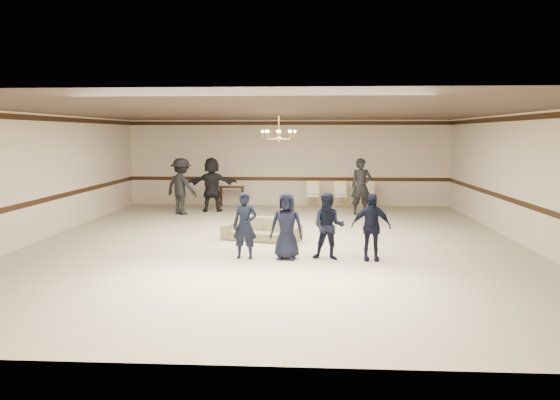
{
  "coord_description": "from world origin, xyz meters",
  "views": [
    {
      "loc": [
        0.83,
        -12.85,
        2.69
      ],
      "look_at": [
        0.12,
        -0.5,
        1.14
      ],
      "focal_mm": 33.95,
      "sensor_mm": 36.0,
      "label": 1
    }
  ],
  "objects_px": {
    "settee": "(261,229)",
    "boy_b": "(287,226)",
    "boy_c": "(329,226)",
    "adult_left": "(181,186)",
    "banquet_chair_right": "(368,195)",
    "adult_right": "(361,187)",
    "adult_mid": "(212,185)",
    "console_table": "(232,196)",
    "banquet_chair_left": "(313,195)",
    "chandelier": "(279,127)",
    "boy_d": "(371,227)",
    "boy_a": "(245,226)",
    "banquet_chair_mid": "(341,195)"
  },
  "relations": [
    {
      "from": "boy_d",
      "to": "banquet_chair_left",
      "type": "relative_size",
      "value": 1.5
    },
    {
      "from": "boy_a",
      "to": "console_table",
      "type": "xyz_separation_m",
      "value": [
        -1.5,
        8.1,
        -0.34
      ]
    },
    {
      "from": "boy_b",
      "to": "banquet_chair_left",
      "type": "bearing_deg",
      "value": 91.76
    },
    {
      "from": "adult_mid",
      "to": "chandelier",
      "type": "bearing_deg",
      "value": 115.04
    },
    {
      "from": "adult_right",
      "to": "adult_mid",
      "type": "bearing_deg",
      "value": 168.71
    },
    {
      "from": "adult_mid",
      "to": "banquet_chair_right",
      "type": "bearing_deg",
      "value": -175.81
    },
    {
      "from": "boy_a",
      "to": "boy_b",
      "type": "height_order",
      "value": "same"
    },
    {
      "from": "chandelier",
      "to": "banquet_chair_mid",
      "type": "bearing_deg",
      "value": 69.77
    },
    {
      "from": "boy_c",
      "to": "adult_left",
      "type": "xyz_separation_m",
      "value": [
        -4.7,
        6.17,
        0.22
      ]
    },
    {
      "from": "settee",
      "to": "boy_b",
      "type": "bearing_deg",
      "value": -53.3
    },
    {
      "from": "boy_c",
      "to": "banquet_chair_right",
      "type": "distance_m",
      "value": 8.08
    },
    {
      "from": "chandelier",
      "to": "banquet_chair_left",
      "type": "bearing_deg",
      "value": 79.92
    },
    {
      "from": "boy_d",
      "to": "banquet_chair_right",
      "type": "height_order",
      "value": "boy_d"
    },
    {
      "from": "boy_d",
      "to": "console_table",
      "type": "bearing_deg",
      "value": 116.81
    },
    {
      "from": "chandelier",
      "to": "boy_b",
      "type": "xyz_separation_m",
      "value": [
        0.33,
        -2.66,
        -2.15
      ]
    },
    {
      "from": "boy_b",
      "to": "adult_left",
      "type": "height_order",
      "value": "adult_left"
    },
    {
      "from": "boy_d",
      "to": "adult_right",
      "type": "relative_size",
      "value": 0.77
    },
    {
      "from": "adult_left",
      "to": "console_table",
      "type": "bearing_deg",
      "value": -97.33
    },
    {
      "from": "settee",
      "to": "adult_right",
      "type": "distance_m",
      "value": 5.39
    },
    {
      "from": "chandelier",
      "to": "adult_left",
      "type": "relative_size",
      "value": 0.5
    },
    {
      "from": "boy_d",
      "to": "adult_right",
      "type": "height_order",
      "value": "adult_right"
    },
    {
      "from": "boy_a",
      "to": "boy_d",
      "type": "xyz_separation_m",
      "value": [
        2.7,
        0.0,
        0.0
      ]
    },
    {
      "from": "boy_a",
      "to": "settee",
      "type": "height_order",
      "value": "boy_a"
    },
    {
      "from": "boy_a",
      "to": "banquet_chair_right",
      "type": "distance_m",
      "value": 8.64
    },
    {
      "from": "chandelier",
      "to": "adult_right",
      "type": "bearing_deg",
      "value": 56.48
    },
    {
      "from": "adult_left",
      "to": "banquet_chair_right",
      "type": "bearing_deg",
      "value": -136.16
    },
    {
      "from": "adult_mid",
      "to": "boy_c",
      "type": "bearing_deg",
      "value": 112.59
    },
    {
      "from": "boy_b",
      "to": "adult_right",
      "type": "relative_size",
      "value": 0.77
    },
    {
      "from": "boy_a",
      "to": "adult_right",
      "type": "xyz_separation_m",
      "value": [
        3.1,
        6.47,
        0.22
      ]
    },
    {
      "from": "banquet_chair_left",
      "to": "banquet_chair_mid",
      "type": "relative_size",
      "value": 1.0
    },
    {
      "from": "adult_mid",
      "to": "console_table",
      "type": "xyz_separation_m",
      "value": [
        0.5,
        1.22,
        -0.56
      ]
    },
    {
      "from": "boy_a",
      "to": "adult_left",
      "type": "bearing_deg",
      "value": 119.88
    },
    {
      "from": "adult_left",
      "to": "boy_b",
      "type": "bearing_deg",
      "value": 150.39
    },
    {
      "from": "boy_a",
      "to": "boy_d",
      "type": "relative_size",
      "value": 1.0
    },
    {
      "from": "chandelier",
      "to": "boy_b",
      "type": "relative_size",
      "value": 0.65
    },
    {
      "from": "adult_right",
      "to": "boy_d",
      "type": "bearing_deg",
      "value": -100.34
    },
    {
      "from": "adult_left",
      "to": "chandelier",
      "type": "bearing_deg",
      "value": 163.42
    },
    {
      "from": "banquet_chair_mid",
      "to": "boy_b",
      "type": "bearing_deg",
      "value": -101.38
    },
    {
      "from": "boy_c",
      "to": "banquet_chair_mid",
      "type": "bearing_deg",
      "value": 92.98
    },
    {
      "from": "adult_left",
      "to": "banquet_chair_right",
      "type": "relative_size",
      "value": 1.96
    },
    {
      "from": "boy_d",
      "to": "boy_b",
      "type": "bearing_deg",
      "value": 179.41
    },
    {
      "from": "adult_left",
      "to": "adult_mid",
      "type": "relative_size",
      "value": 1.0
    },
    {
      "from": "adult_left",
      "to": "boy_a",
      "type": "bearing_deg",
      "value": 143.94
    },
    {
      "from": "settee",
      "to": "banquet_chair_mid",
      "type": "relative_size",
      "value": 2.04
    },
    {
      "from": "boy_c",
      "to": "banquet_chair_mid",
      "type": "relative_size",
      "value": 1.5
    },
    {
      "from": "chandelier",
      "to": "boy_d",
      "type": "height_order",
      "value": "chandelier"
    },
    {
      "from": "adult_left",
      "to": "adult_right",
      "type": "relative_size",
      "value": 1.0
    },
    {
      "from": "adult_mid",
      "to": "banquet_chair_right",
      "type": "xyz_separation_m",
      "value": [
        5.5,
        1.02,
        -0.46
      ]
    },
    {
      "from": "boy_a",
      "to": "banquet_chair_mid",
      "type": "distance_m",
      "value": 8.29
    },
    {
      "from": "boy_b",
      "to": "boy_c",
      "type": "relative_size",
      "value": 1.0
    }
  ]
}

